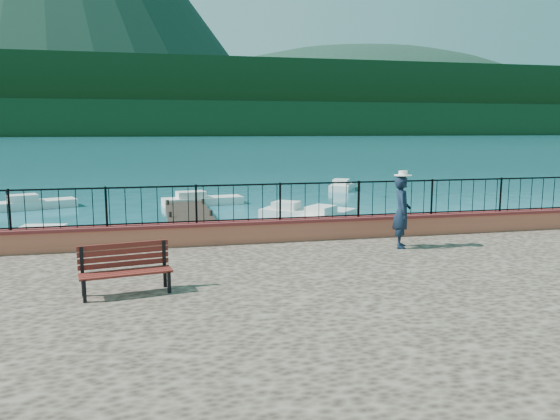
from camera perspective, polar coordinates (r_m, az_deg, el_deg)
name	(u,v)px	position (r m, az deg, el deg)	size (l,w,h in m)	color
ground	(335,333)	(11.58, 5.75, -12.67)	(2000.00, 2000.00, 0.00)	#19596B
parapet	(291,230)	(14.60, 1.16, -2.09)	(28.00, 0.46, 0.58)	#C05D45
railing	(291,202)	(14.48, 1.17, 0.89)	(27.00, 0.05, 0.95)	black
dock	(194,228)	(22.62, -8.97, -1.83)	(2.00, 16.00, 0.30)	#2D231C
far_forest	(159,119)	(310.26, -12.57, 9.24)	(900.00, 60.00, 18.00)	black
foothills	(157,100)	(370.65, -12.74, 11.10)	(900.00, 120.00, 44.00)	black
companion_hill	(361,132)	(612.47, 8.43, 8.07)	(448.00, 384.00, 180.00)	#142D23
park_bench	(126,279)	(10.34, -15.79, -6.96)	(1.69, 0.80, 0.90)	black
person	(402,212)	(13.98, 12.61, -0.19)	(0.66, 0.44, 1.82)	black
hat	(403,173)	(13.87, 12.74, 3.77)	(0.44, 0.44, 0.12)	white
boat_0	(61,236)	(20.78, -21.93, -2.57)	(4.23, 1.30, 0.80)	silver
boat_1	(296,210)	(25.43, 1.70, -0.01)	(3.29, 1.30, 0.80)	silver
boat_2	(327,213)	(24.71, 4.89, -0.29)	(3.67, 1.30, 0.80)	silver
boat_3	(35,201)	(31.37, -24.21, 0.87)	(4.02, 1.30, 0.80)	silver
boat_4	(203,198)	(30.28, -8.07, 1.29)	(4.34, 1.30, 0.80)	silver
boat_5	(342,184)	(37.56, 6.52, 2.72)	(3.34, 1.30, 0.80)	white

